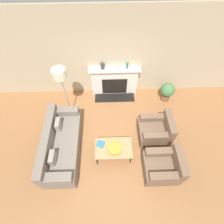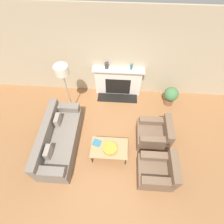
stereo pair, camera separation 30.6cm
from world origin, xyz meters
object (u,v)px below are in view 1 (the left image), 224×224
Objects in this scene: fireplace at (114,82)px; mantel_vase_center_left at (127,66)px; book at (100,144)px; mantel_vase_left at (103,66)px; coffee_table at (113,148)px; couch at (61,145)px; armchair_near at (163,167)px; armchair_far at (156,130)px; bowl at (115,148)px; floor_lamp at (61,80)px; potted_plant at (167,91)px.

fireplace is 0.75m from mantel_vase_center_left.
book is at bearing -101.88° from fireplace.
mantel_vase_left is 1.07× the size of mantel_vase_center_left.
mantel_vase_center_left is (0.51, 2.35, 0.79)m from coffee_table.
couch is at bearing -125.51° from fireplace.
mantel_vase_center_left reaches higher than armchair_near.
bowl is (-1.21, -0.57, 0.14)m from armchair_far.
floor_lamp is 3.39m from potted_plant.
floor_lamp is at bearing 144.17° from book.
couch is 3.09× the size of potted_plant.
couch is at bearing -151.47° from potted_plant.
armchair_near is 0.49× the size of floor_lamp.
floor_lamp reaches higher than couch.
floor_lamp reaches higher than fireplace.
book is 1.35× the size of mantel_vase_center_left.
coffee_table is at bearing -66.64° from armchair_far.
fireplace is 2.28m from book.
book is 1.27× the size of mantel_vase_left.
armchair_far is 2.14m from mantel_vase_center_left.
bowl is at bearing -64.76° from armchair_far.
potted_plant is (1.35, -0.39, -0.77)m from mantel_vase_center_left.
bowl is 2.27m from floor_lamp.
armchair_far is 1.64m from book.
book is 0.14× the size of floor_lamp.
couch is at bearing -164.85° from book.
fireplace reaches higher than armchair_far.
armchair_near is 1.34m from coffee_table.
fireplace is at bearing -2.30° from mantel_vase_left.
mantel_vase_left is at bearing 38.99° from floor_lamp.
mantel_vase_center_left is at bearing 163.71° from potted_plant.
couch is 2.39× the size of armchair_near.
fireplace is 0.77× the size of couch.
mantel_vase_left is (-0.28, 2.39, 0.72)m from bowl.
floor_lamp reaches higher than mantel_vase_left.
couch is 11.13× the size of mantel_vase_center_left.
armchair_far is at bearing -50.79° from mantel_vase_left.
bowl reaches higher than book.
mantel_vase_left reaches higher than bowl.
bowl is (-1.21, 0.48, 0.14)m from armchair_near.
fireplace is at bearing -35.51° from couch.
couch is (-1.54, -2.16, -0.21)m from fireplace.
mantel_vase_left is at bearing -140.79° from armchair_far.
fireplace reaches higher than potted_plant.
fireplace is 0.91× the size of floor_lamp.
mantel_vase_center_left is (0.48, 2.39, 0.71)m from bowl.
book is at bearing -110.86° from mantel_vase_center_left.
couch is at bearing -94.07° from floor_lamp.
coffee_table is (-0.13, -2.34, -0.15)m from fireplace.
book is 2.88m from potted_plant.
armchair_near is 3.34m from mantel_vase_left.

